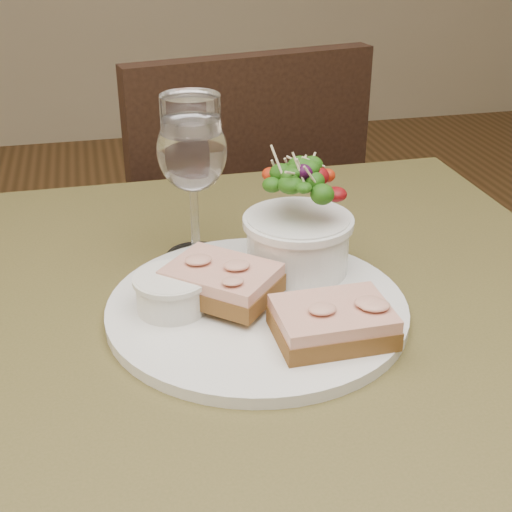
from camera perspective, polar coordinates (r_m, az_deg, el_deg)
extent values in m
cube|color=#49451F|center=(0.72, -1.06, -6.43)|extent=(0.80, 0.80, 0.04)
cylinder|color=black|center=(1.29, 10.92, -10.16)|extent=(0.05, 0.05, 0.71)
cube|color=black|center=(1.47, -3.30, -0.29)|extent=(0.49, 0.49, 0.04)
cube|color=black|center=(1.21, -0.33, 5.36)|extent=(0.42, 0.12, 0.45)
cube|color=black|center=(1.58, -3.08, -7.53)|extent=(0.42, 0.42, 0.45)
cylinder|color=white|center=(0.71, 0.08, -4.21)|extent=(0.30, 0.30, 0.01)
cube|color=#432512|center=(0.66, 6.13, -5.71)|extent=(0.11, 0.08, 0.02)
cube|color=#F9E5BC|center=(0.65, 6.19, -4.59)|extent=(0.10, 0.08, 0.01)
cube|color=#432512|center=(0.70, -2.76, -2.43)|extent=(0.13, 0.13, 0.02)
cube|color=#F9E5BC|center=(0.70, -2.79, -1.36)|extent=(0.13, 0.12, 0.01)
cylinder|color=white|center=(0.69, -6.76, -2.93)|extent=(0.07, 0.07, 0.04)
cylinder|color=olive|center=(0.69, -6.83, -1.84)|extent=(0.06, 0.06, 0.01)
cylinder|color=white|center=(0.76, 3.35, 1.05)|extent=(0.11, 0.11, 0.06)
ellipsoid|color=#133B0A|center=(0.74, 3.46, 4.97)|extent=(0.10, 0.10, 0.06)
ellipsoid|color=#133B0A|center=(0.76, -6.31, -1.13)|extent=(0.04, 0.04, 0.01)
sphere|color=maroon|center=(0.75, -7.37, -1.27)|extent=(0.02, 0.02, 0.02)
cylinder|color=white|center=(0.82, -4.78, 0.00)|extent=(0.07, 0.07, 0.00)
cylinder|color=white|center=(0.80, -4.91, 2.99)|extent=(0.01, 0.01, 0.09)
ellipsoid|color=white|center=(0.77, -5.14, 8.40)|extent=(0.08, 0.08, 0.09)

